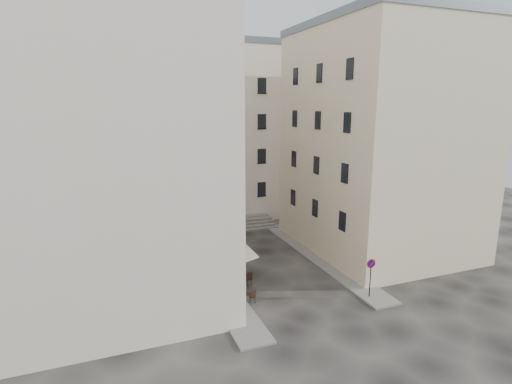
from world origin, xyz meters
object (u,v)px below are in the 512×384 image
bistro_table_b (242,279)px  pedestrian (237,261)px  bistro_table_a (245,297)px  no_parking_sign (371,271)px

bistro_table_b → pedestrian: (0.37, 2.10, 0.44)m
bistro_table_a → bistro_table_b: bistro_table_b is taller
pedestrian → no_parking_sign: bearing=101.1°
bistro_table_a → bistro_table_b: 2.51m
bistro_table_a → pedestrian: 4.67m
bistro_table_b → pedestrian: pedestrian is taller
no_parking_sign → bistro_table_a: bearing=168.4°
pedestrian → bistro_table_a: bearing=43.9°
no_parking_sign → bistro_table_b: bearing=151.2°
bistro_table_a → pedestrian: bearing=78.0°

